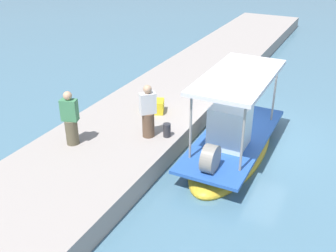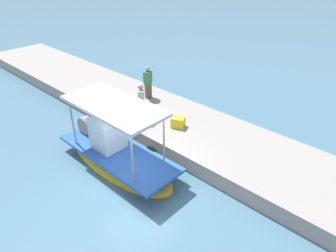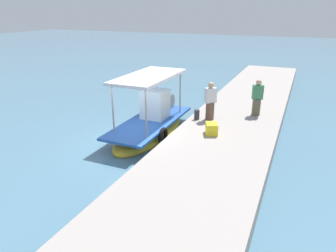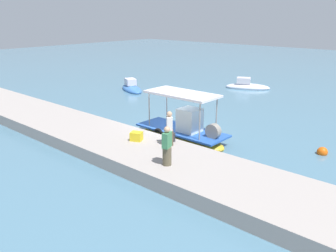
{
  "view_description": "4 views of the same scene",
  "coord_description": "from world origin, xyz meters",
  "px_view_note": "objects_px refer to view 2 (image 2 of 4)",
  "views": [
    {
      "loc": [
        12.28,
        2.79,
        6.69
      ],
      "look_at": [
        2.03,
        -2.34,
        0.88
      ],
      "focal_mm": 42.84,
      "sensor_mm": 36.0,
      "label": 1
    },
    {
      "loc": [
        -6.84,
        5.58,
        7.65
      ],
      "look_at": [
        0.73,
        -2.61,
        1.04
      ],
      "focal_mm": 32.78,
      "sensor_mm": 36.0,
      "label": 2
    },
    {
      "loc": [
        -10.5,
        -6.41,
        5.38
      ],
      "look_at": [
        0.73,
        -1.49,
        0.75
      ],
      "focal_mm": 33.18,
      "sensor_mm": 36.0,
      "label": 3
    },
    {
      "loc": [
        13.14,
        -14.96,
        6.79
      ],
      "look_at": [
        1.29,
        -1.47,
        1.08
      ],
      "focal_mm": 37.69,
      "sensor_mm": 36.0,
      "label": 4
    }
  ],
  "objects_px": {
    "fisherman_by_crate": "(148,84)",
    "mooring_bollard": "(137,120)",
    "main_fishing_boat": "(117,154)",
    "fisherman_near_bollard": "(141,104)",
    "cargo_crate": "(178,122)"
  },
  "relations": [
    {
      "from": "fisherman_by_crate",
      "to": "mooring_bollard",
      "type": "bearing_deg",
      "value": 125.51
    },
    {
      "from": "fisherman_by_crate",
      "to": "mooring_bollard",
      "type": "distance_m",
      "value": 2.96
    },
    {
      "from": "main_fishing_boat",
      "to": "mooring_bollard",
      "type": "distance_m",
      "value": 2.13
    },
    {
      "from": "main_fishing_boat",
      "to": "fisherman_near_bollard",
      "type": "distance_m",
      "value": 2.85
    },
    {
      "from": "fisherman_near_bollard",
      "to": "fisherman_by_crate",
      "type": "relative_size",
      "value": 1.0
    },
    {
      "from": "fisherman_near_bollard",
      "to": "mooring_bollard",
      "type": "bearing_deg",
      "value": 113.17
    },
    {
      "from": "fisherman_by_crate",
      "to": "main_fishing_boat",
      "type": "bearing_deg",
      "value": 121.18
    },
    {
      "from": "mooring_bollard",
      "to": "cargo_crate",
      "type": "xyz_separation_m",
      "value": [
        -1.48,
        -1.13,
        0.01
      ]
    },
    {
      "from": "fisherman_by_crate",
      "to": "mooring_bollard",
      "type": "relative_size",
      "value": 3.87
    },
    {
      "from": "fisherman_near_bollard",
      "to": "main_fishing_boat",
      "type": "bearing_deg",
      "value": 114.71
    },
    {
      "from": "main_fishing_boat",
      "to": "fisherman_by_crate",
      "type": "relative_size",
      "value": 3.26
    },
    {
      "from": "main_fishing_boat",
      "to": "mooring_bollard",
      "type": "relative_size",
      "value": 12.61
    },
    {
      "from": "cargo_crate",
      "to": "fisherman_near_bollard",
      "type": "bearing_deg",
      "value": 18.99
    },
    {
      "from": "main_fishing_boat",
      "to": "cargo_crate",
      "type": "bearing_deg",
      "value": -101.1
    },
    {
      "from": "main_fishing_boat",
      "to": "cargo_crate",
      "type": "relative_size",
      "value": 9.91
    }
  ]
}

